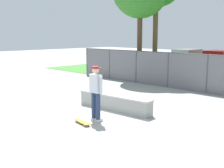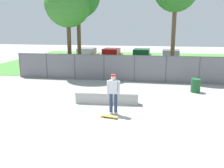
{
  "view_description": "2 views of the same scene",
  "coord_description": "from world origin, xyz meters",
  "px_view_note": "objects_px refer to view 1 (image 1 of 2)",
  "views": [
    {
      "loc": [
        7.66,
        -6.67,
        2.86
      ],
      "look_at": [
        -0.01,
        1.08,
        0.98
      ],
      "focal_mm": 46.53,
      "sensor_mm": 36.0,
      "label": 1
    },
    {
      "loc": [
        2.48,
        -10.72,
        3.88
      ],
      "look_at": [
        0.53,
        0.45,
        1.19
      ],
      "focal_mm": 38.71,
      "sensor_mm": 36.0,
      "label": 2
    }
  ],
  "objects_px": {
    "car_white": "(186,59)",
    "car_red": "(218,61)",
    "concrete_ledge": "(114,102)",
    "skateboard": "(82,122)",
    "skateboarder": "(96,91)"
  },
  "relations": [
    {
      "from": "car_white",
      "to": "car_red",
      "type": "height_order",
      "value": "same"
    },
    {
      "from": "concrete_ledge",
      "to": "skateboard",
      "type": "relative_size",
      "value": 3.99
    },
    {
      "from": "skateboard",
      "to": "car_red",
      "type": "distance_m",
      "value": 15.59
    },
    {
      "from": "concrete_ledge",
      "to": "car_white",
      "type": "bearing_deg",
      "value": 109.93
    },
    {
      "from": "skateboarder",
      "to": "car_white",
      "type": "height_order",
      "value": "skateboarder"
    },
    {
      "from": "skateboarder",
      "to": "skateboard",
      "type": "height_order",
      "value": "skateboarder"
    },
    {
      "from": "concrete_ledge",
      "to": "car_white",
      "type": "xyz_separation_m",
      "value": [
        -4.81,
        13.28,
        0.54
      ]
    },
    {
      "from": "skateboarder",
      "to": "skateboard",
      "type": "relative_size",
      "value": 2.24
    },
    {
      "from": "concrete_ledge",
      "to": "car_white",
      "type": "height_order",
      "value": "car_white"
    },
    {
      "from": "car_red",
      "to": "car_white",
      "type": "bearing_deg",
      "value": -178.08
    },
    {
      "from": "concrete_ledge",
      "to": "skateboard",
      "type": "height_order",
      "value": "concrete_ledge"
    },
    {
      "from": "concrete_ledge",
      "to": "skateboard",
      "type": "xyz_separation_m",
      "value": [
        0.48,
        -1.98,
        -0.23
      ]
    },
    {
      "from": "concrete_ledge",
      "to": "skateboard",
      "type": "distance_m",
      "value": 2.05
    },
    {
      "from": "car_white",
      "to": "skateboard",
      "type": "bearing_deg",
      "value": -70.87
    },
    {
      "from": "car_white",
      "to": "car_red",
      "type": "bearing_deg",
      "value": 1.92
    }
  ]
}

